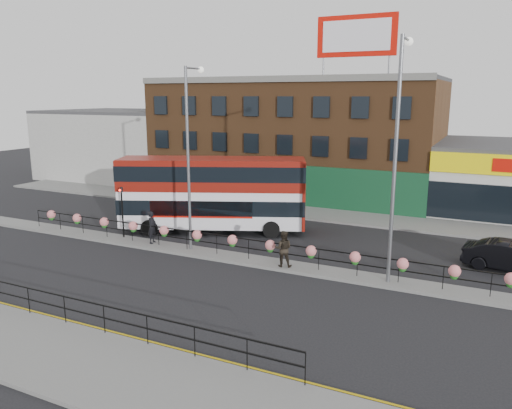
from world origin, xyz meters
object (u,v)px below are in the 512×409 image
at_px(double_decker_bus, 213,187).
at_px(lamp_column_east, 397,140).
at_px(car, 511,257).
at_px(pedestrian_a, 152,227).
at_px(pedestrian_b, 283,249).
at_px(lamp_column_west, 190,143).

distance_m(double_decker_bus, lamp_column_east, 13.69).
relative_size(car, pedestrian_a, 2.46).
height_order(double_decker_bus, pedestrian_a, double_decker_bus).
bearing_deg(pedestrian_b, lamp_column_east, 168.97).
height_order(pedestrian_a, lamp_column_east, lamp_column_east).
xyz_separation_m(car, pedestrian_a, (-19.43, -4.33, 0.36)).
relative_size(double_decker_bus, car, 2.54).
bearing_deg(double_decker_bus, lamp_column_west, -76.23).
distance_m(car, lamp_column_east, 9.19).
xyz_separation_m(pedestrian_b, lamp_column_east, (5.38, 0.48, 5.78)).
xyz_separation_m(double_decker_bus, pedestrian_b, (7.02, -4.80, -1.90)).
height_order(double_decker_bus, lamp_column_east, lamp_column_east).
relative_size(pedestrian_b, lamp_column_west, 0.19).
xyz_separation_m(car, lamp_column_east, (-5.32, -4.31, 6.12)).
xyz_separation_m(double_decker_bus, lamp_column_east, (12.40, -4.32, 3.88)).
relative_size(pedestrian_b, lamp_column_east, 0.17).
bearing_deg(lamp_column_west, car, 13.56).
height_order(double_decker_bus, pedestrian_b, double_decker_bus).
bearing_deg(pedestrian_a, car, -87.77).
bearing_deg(pedestrian_a, lamp_column_east, -100.26).
relative_size(pedestrian_a, pedestrian_b, 1.02).
relative_size(pedestrian_a, lamp_column_west, 0.19).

